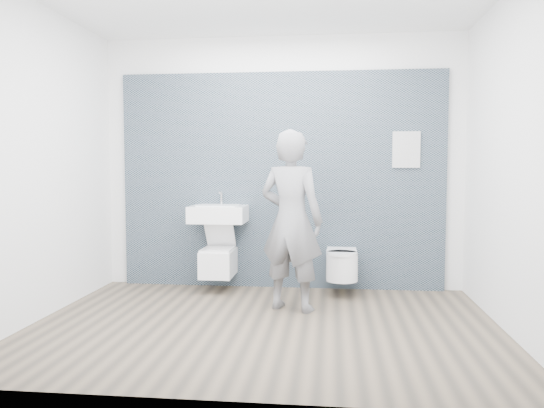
# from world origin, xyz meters

# --- Properties ---
(ground) EXTENTS (4.00, 4.00, 0.00)m
(ground) POSITION_xyz_m (0.00, 0.00, 0.00)
(ground) COLOR brown
(ground) RESTS_ON ground
(room_shell) EXTENTS (4.00, 4.00, 4.00)m
(room_shell) POSITION_xyz_m (0.00, 0.00, 1.74)
(room_shell) COLOR silver
(room_shell) RESTS_ON ground
(tile_wall) EXTENTS (3.60, 0.06, 2.40)m
(tile_wall) POSITION_xyz_m (0.00, 1.47, 0.00)
(tile_wall) COLOR black
(tile_wall) RESTS_ON ground
(washbasin) EXTENTS (0.60, 0.45, 0.45)m
(washbasin) POSITION_xyz_m (-0.66, 1.21, 0.85)
(washbasin) COLOR white
(washbasin) RESTS_ON ground
(toilet_square) EXTENTS (0.34, 0.49, 0.61)m
(toilet_square) POSITION_xyz_m (-0.66, 1.20, 0.33)
(toilet_square) COLOR white
(toilet_square) RESTS_ON ground
(toilet_rounded) EXTENTS (0.33, 0.56, 0.30)m
(toilet_rounded) POSITION_xyz_m (0.68, 1.16, 0.32)
(toilet_rounded) COLOR white
(toilet_rounded) RESTS_ON ground
(info_placard) EXTENTS (0.29, 0.03, 0.39)m
(info_placard) POSITION_xyz_m (1.36, 1.43, 0.00)
(info_placard) COLOR white
(info_placard) RESTS_ON ground
(visitor) EXTENTS (0.72, 0.59, 1.70)m
(visitor) POSITION_xyz_m (0.19, 0.52, 0.85)
(visitor) COLOR slate
(visitor) RESTS_ON ground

